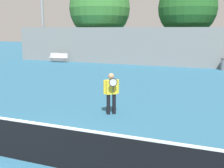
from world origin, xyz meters
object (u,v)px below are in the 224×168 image
(tennis_net, at_px, (19,140))
(light_pole_center_back, at_px, (42,9))
(tree_green_broad, at_px, (187,8))
(tennis_player, at_px, (111,91))
(tree_green_tall, at_px, (100,9))
(bench_courtside_far, at_px, (58,56))

(tennis_net, bearing_deg, light_pole_center_back, 123.05)
(tennis_net, distance_m, light_pole_center_back, 22.43)
(tree_green_broad, bearing_deg, tennis_player, -94.11)
(tennis_net, bearing_deg, tree_green_broad, 84.39)
(tennis_player, xyz_separation_m, tree_green_broad, (1.17, 16.34, 4.09))
(tennis_net, height_order, tree_green_tall, tree_green_tall)
(tennis_player, height_order, tree_green_broad, tree_green_broad)
(light_pole_center_back, xyz_separation_m, tree_green_broad, (13.98, 2.08, -0.12))
(tennis_net, height_order, tree_green_broad, tree_green_broad)
(light_pole_center_back, bearing_deg, tennis_player, -48.07)
(tennis_net, xyz_separation_m, bench_courtside_far, (-9.60, 17.26, 0.01))
(light_pole_center_back, distance_m, tree_green_tall, 5.81)
(tree_green_broad, bearing_deg, tennis_net, -95.61)
(tennis_net, relative_size, light_pole_center_back, 1.37)
(light_pole_center_back, bearing_deg, tennis_net, -56.95)
(tennis_net, xyz_separation_m, tennis_player, (0.84, 4.14, 0.37))
(tennis_player, distance_m, tree_green_broad, 16.88)
(bench_courtside_far, height_order, tree_green_broad, tree_green_broad)
(tennis_player, bearing_deg, tennis_net, -136.01)
(tennis_player, distance_m, tree_green_tall, 18.76)
(bench_courtside_far, bearing_deg, tennis_player, -51.49)
(tennis_net, bearing_deg, bench_courtside_far, 119.09)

